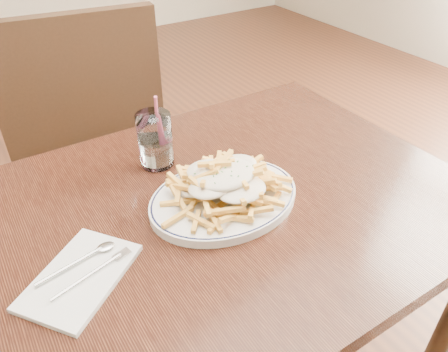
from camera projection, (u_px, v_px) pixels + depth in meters
table at (198, 237)px, 0.97m from camera, size 1.20×0.80×0.75m
chair_far at (88, 138)px, 1.49m from camera, size 0.53×0.53×1.02m
fries_plate at (224, 198)px, 0.93m from camera, size 0.34×0.30×0.02m
loaded_fries at (224, 179)px, 0.90m from camera, size 0.26×0.21×0.08m
napkin at (80, 277)px, 0.76m from camera, size 0.24×0.23×0.01m
cutlery at (78, 272)px, 0.76m from camera, size 0.18×0.10×0.01m
water_glass at (156, 143)px, 1.03m from camera, size 0.08×0.08×0.18m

